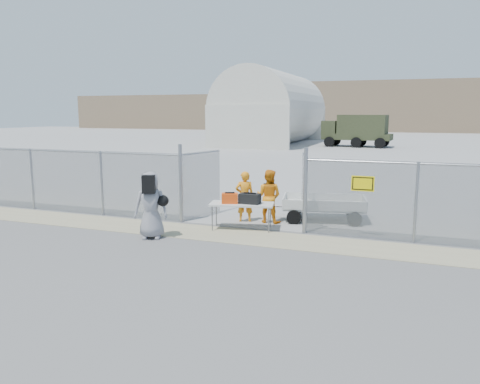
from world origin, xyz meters
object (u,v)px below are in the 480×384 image
at_px(utility_trailer, 324,208).
at_px(visitor, 151,205).
at_px(security_worker_left, 245,197).
at_px(folding_table, 242,216).
at_px(security_worker_right, 269,196).

bearing_deg(utility_trailer, visitor, -147.89).
relative_size(security_worker_left, visitor, 0.87).
distance_m(folding_table, visitor, 2.76).
xyz_separation_m(folding_table, security_worker_right, (0.50, 1.12, 0.45)).
relative_size(security_worker_left, utility_trailer, 0.48).
height_order(security_worker_left, utility_trailer, security_worker_left).
relative_size(folding_table, utility_trailer, 0.55).
distance_m(security_worker_left, security_worker_right, 0.77).
relative_size(security_worker_right, utility_trailer, 0.50).
distance_m(security_worker_right, utility_trailer, 1.90).
distance_m(folding_table, security_worker_right, 1.31).
xyz_separation_m(security_worker_left, security_worker_right, (0.76, 0.15, 0.03)).
xyz_separation_m(security_worker_right, visitor, (-2.54, -2.92, 0.08)).
xyz_separation_m(folding_table, utility_trailer, (2.09, 2.07, 0.01)).
height_order(security_worker_left, security_worker_right, security_worker_right).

